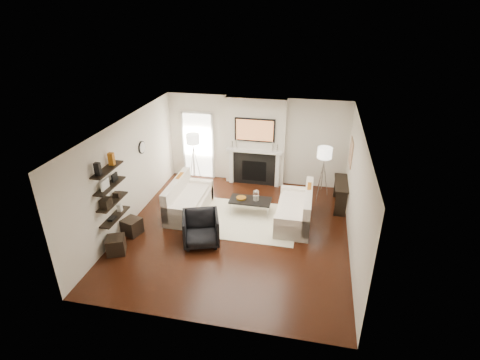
% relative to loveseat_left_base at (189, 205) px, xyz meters
% --- Properties ---
extents(room_envelope, '(6.00, 6.00, 6.00)m').
position_rel_loveseat_left_base_xyz_m(room_envelope, '(1.42, -0.68, 1.14)').
color(room_envelope, black).
rests_on(room_envelope, ground).
extents(chimney_breast, '(1.80, 0.25, 2.70)m').
position_rel_loveseat_left_base_xyz_m(chimney_breast, '(1.42, 2.20, 1.14)').
color(chimney_breast, silver).
rests_on(chimney_breast, floor).
extents(fireplace_surround, '(1.30, 0.02, 1.04)m').
position_rel_loveseat_left_base_xyz_m(fireplace_surround, '(1.42, 2.06, 0.31)').
color(fireplace_surround, black).
rests_on(fireplace_surround, floor).
extents(firebox, '(0.75, 0.02, 0.65)m').
position_rel_loveseat_left_base_xyz_m(firebox, '(1.42, 2.06, 0.24)').
color(firebox, black).
rests_on(firebox, floor).
extents(mantel_pilaster_l, '(0.12, 0.08, 1.10)m').
position_rel_loveseat_left_base_xyz_m(mantel_pilaster_l, '(0.70, 2.03, 0.34)').
color(mantel_pilaster_l, white).
rests_on(mantel_pilaster_l, floor).
extents(mantel_pilaster_r, '(0.12, 0.08, 1.10)m').
position_rel_loveseat_left_base_xyz_m(mantel_pilaster_r, '(2.14, 2.03, 0.34)').
color(mantel_pilaster_r, white).
rests_on(mantel_pilaster_r, floor).
extents(mantel_shelf, '(1.70, 0.18, 0.07)m').
position_rel_loveseat_left_base_xyz_m(mantel_shelf, '(1.42, 2.01, 0.91)').
color(mantel_shelf, white).
rests_on(mantel_shelf, chimney_breast).
extents(tv_body, '(1.20, 0.06, 0.70)m').
position_rel_loveseat_left_base_xyz_m(tv_body, '(1.42, 2.04, 1.57)').
color(tv_body, black).
rests_on(tv_body, chimney_breast).
extents(tv_screen, '(1.10, 0.00, 0.62)m').
position_rel_loveseat_left_base_xyz_m(tv_screen, '(1.42, 2.01, 1.57)').
color(tv_screen, '#BF723F').
rests_on(tv_screen, tv_body).
extents(candlestick_l_tall, '(0.04, 0.04, 0.30)m').
position_rel_loveseat_left_base_xyz_m(candlestick_l_tall, '(0.87, 2.02, 1.09)').
color(candlestick_l_tall, silver).
rests_on(candlestick_l_tall, mantel_shelf).
extents(candlestick_l_short, '(0.04, 0.04, 0.24)m').
position_rel_loveseat_left_base_xyz_m(candlestick_l_short, '(0.74, 2.02, 1.06)').
color(candlestick_l_short, silver).
rests_on(candlestick_l_short, mantel_shelf).
extents(candlestick_r_tall, '(0.04, 0.04, 0.30)m').
position_rel_loveseat_left_base_xyz_m(candlestick_r_tall, '(1.97, 2.02, 1.09)').
color(candlestick_r_tall, silver).
rests_on(candlestick_r_tall, mantel_shelf).
extents(candlestick_r_short, '(0.04, 0.04, 0.24)m').
position_rel_loveseat_left_base_xyz_m(candlestick_r_short, '(2.10, 2.02, 1.06)').
color(candlestick_r_short, silver).
rests_on(candlestick_r_short, mantel_shelf).
extents(hallway_panel, '(0.90, 0.02, 2.10)m').
position_rel_loveseat_left_base_xyz_m(hallway_panel, '(-0.43, 2.30, 0.84)').
color(hallway_panel, white).
rests_on(hallway_panel, floor).
extents(door_trim_l, '(0.06, 0.06, 2.16)m').
position_rel_loveseat_left_base_xyz_m(door_trim_l, '(-0.91, 2.28, 0.84)').
color(door_trim_l, white).
rests_on(door_trim_l, floor).
extents(door_trim_r, '(0.06, 0.06, 2.16)m').
position_rel_loveseat_left_base_xyz_m(door_trim_r, '(0.05, 2.28, 0.84)').
color(door_trim_r, white).
rests_on(door_trim_r, floor).
extents(door_trim_top, '(1.02, 0.06, 0.06)m').
position_rel_loveseat_left_base_xyz_m(door_trim_top, '(-0.43, 2.28, 1.92)').
color(door_trim_top, white).
rests_on(door_trim_top, wall_back).
extents(rug, '(2.60, 2.00, 0.01)m').
position_rel_loveseat_left_base_xyz_m(rug, '(1.60, -0.08, -0.20)').
color(rug, '#F2E8C6').
rests_on(rug, floor).
extents(loveseat_left_base, '(0.85, 1.80, 0.42)m').
position_rel_loveseat_left_base_xyz_m(loveseat_left_base, '(0.00, 0.00, 0.00)').
color(loveseat_left_base, white).
rests_on(loveseat_left_base, floor).
extents(loveseat_left_back, '(0.18, 1.80, 0.80)m').
position_rel_loveseat_left_base_xyz_m(loveseat_left_back, '(-0.33, 0.00, 0.32)').
color(loveseat_left_back, white).
rests_on(loveseat_left_back, floor).
extents(loveseat_left_arm_n, '(0.85, 0.18, 0.60)m').
position_rel_loveseat_left_base_xyz_m(loveseat_left_arm_n, '(0.00, -0.81, 0.09)').
color(loveseat_left_arm_n, white).
rests_on(loveseat_left_arm_n, floor).
extents(loveseat_left_arm_s, '(0.85, 0.18, 0.60)m').
position_rel_loveseat_left_base_xyz_m(loveseat_left_arm_s, '(0.00, 0.81, 0.09)').
color(loveseat_left_arm_s, white).
rests_on(loveseat_left_arm_s, floor).
extents(loveseat_left_cushion, '(0.63, 1.44, 0.10)m').
position_rel_loveseat_left_base_xyz_m(loveseat_left_cushion, '(0.05, -0.00, 0.26)').
color(loveseat_left_cushion, white).
rests_on(loveseat_left_cushion, loveseat_left_base).
extents(pillow_left_orange, '(0.10, 0.42, 0.42)m').
position_rel_loveseat_left_base_xyz_m(pillow_left_orange, '(-0.33, 0.30, 0.52)').
color(pillow_left_orange, '#A65E14').
rests_on(pillow_left_orange, loveseat_left_cushion).
extents(pillow_left_charcoal, '(0.10, 0.40, 0.40)m').
position_rel_loveseat_left_base_xyz_m(pillow_left_charcoal, '(-0.33, -0.30, 0.51)').
color(pillow_left_charcoal, black).
rests_on(pillow_left_charcoal, loveseat_left_cushion).
extents(loveseat_right_base, '(0.85, 1.80, 0.42)m').
position_rel_loveseat_left_base_xyz_m(loveseat_right_base, '(2.80, 0.08, 0.00)').
color(loveseat_right_base, white).
rests_on(loveseat_right_base, floor).
extents(loveseat_right_back, '(0.18, 1.80, 0.80)m').
position_rel_loveseat_left_base_xyz_m(loveseat_right_back, '(3.14, 0.08, 0.32)').
color(loveseat_right_back, white).
rests_on(loveseat_right_back, floor).
extents(loveseat_right_arm_n, '(0.85, 0.18, 0.60)m').
position_rel_loveseat_left_base_xyz_m(loveseat_right_arm_n, '(2.80, -0.73, 0.09)').
color(loveseat_right_arm_n, white).
rests_on(loveseat_right_arm_n, floor).
extents(loveseat_right_arm_s, '(0.85, 0.18, 0.60)m').
position_rel_loveseat_left_base_xyz_m(loveseat_right_arm_s, '(2.80, 0.89, 0.09)').
color(loveseat_right_arm_s, white).
rests_on(loveseat_right_arm_s, floor).
extents(loveseat_right_cushion, '(0.63, 1.44, 0.10)m').
position_rel_loveseat_left_base_xyz_m(loveseat_right_cushion, '(2.75, 0.08, 0.26)').
color(loveseat_right_cushion, white).
rests_on(loveseat_right_cushion, loveseat_right_base).
extents(pillow_right_orange, '(0.10, 0.42, 0.42)m').
position_rel_loveseat_left_base_xyz_m(pillow_right_orange, '(3.14, 0.38, 0.52)').
color(pillow_right_orange, '#A65E14').
rests_on(pillow_right_orange, loveseat_right_cushion).
extents(pillow_right_charcoal, '(0.10, 0.40, 0.40)m').
position_rel_loveseat_left_base_xyz_m(pillow_right_charcoal, '(3.14, -0.22, 0.51)').
color(pillow_right_charcoal, black).
rests_on(pillow_right_charcoal, loveseat_right_cushion).
extents(coffee_table, '(1.10, 0.55, 0.04)m').
position_rel_loveseat_left_base_xyz_m(coffee_table, '(1.63, 0.27, 0.19)').
color(coffee_table, black).
rests_on(coffee_table, floor).
extents(coffee_leg_nw, '(0.02, 0.02, 0.38)m').
position_rel_loveseat_left_base_xyz_m(coffee_leg_nw, '(1.13, 0.05, -0.02)').
color(coffee_leg_nw, silver).
rests_on(coffee_leg_nw, floor).
extents(coffee_leg_ne, '(0.02, 0.02, 0.38)m').
position_rel_loveseat_left_base_xyz_m(coffee_leg_ne, '(2.13, 0.05, -0.02)').
color(coffee_leg_ne, silver).
rests_on(coffee_leg_ne, floor).
extents(coffee_leg_sw, '(0.02, 0.02, 0.38)m').
position_rel_loveseat_left_base_xyz_m(coffee_leg_sw, '(1.13, 0.49, -0.02)').
color(coffee_leg_sw, silver).
rests_on(coffee_leg_sw, floor).
extents(coffee_leg_se, '(0.02, 0.02, 0.38)m').
position_rel_loveseat_left_base_xyz_m(coffee_leg_se, '(2.13, 0.49, -0.02)').
color(coffee_leg_se, silver).
rests_on(coffee_leg_se, floor).
extents(hurricane_glass, '(0.16, 0.16, 0.28)m').
position_rel_loveseat_left_base_xyz_m(hurricane_glass, '(1.78, 0.27, 0.35)').
color(hurricane_glass, white).
rests_on(hurricane_glass, coffee_table).
extents(hurricane_candle, '(0.10, 0.10, 0.15)m').
position_rel_loveseat_left_base_xyz_m(hurricane_candle, '(1.78, 0.27, 0.29)').
color(hurricane_candle, white).
rests_on(hurricane_candle, coffee_table).
extents(copper_bowl, '(0.26, 0.26, 0.04)m').
position_rel_loveseat_left_base_xyz_m(copper_bowl, '(1.38, 0.27, 0.24)').
color(copper_bowl, '#9E691A').
rests_on(copper_bowl, coffee_table).
extents(armchair, '(1.03, 1.00, 0.85)m').
position_rel_loveseat_left_base_xyz_m(armchair, '(0.74, -1.30, 0.21)').
color(armchair, black).
rests_on(armchair, floor).
extents(lamp_left_post, '(0.02, 0.02, 1.20)m').
position_rel_loveseat_left_base_xyz_m(lamp_left_post, '(-0.43, 1.81, 0.39)').
color(lamp_left_post, silver).
rests_on(lamp_left_post, floor).
extents(lamp_left_shade, '(0.40, 0.40, 0.30)m').
position_rel_loveseat_left_base_xyz_m(lamp_left_shade, '(-0.43, 1.81, 1.24)').
color(lamp_left_shade, white).
rests_on(lamp_left_shade, lamp_left_post).
extents(lamp_left_leg_a, '(0.25, 0.02, 1.23)m').
position_rel_loveseat_left_base_xyz_m(lamp_left_leg_a, '(-0.32, 1.81, 0.39)').
color(lamp_left_leg_a, silver).
rests_on(lamp_left_leg_a, floor).
extents(lamp_left_leg_b, '(0.14, 0.22, 1.23)m').
position_rel_loveseat_left_base_xyz_m(lamp_left_leg_b, '(-0.49, 1.91, 0.39)').
color(lamp_left_leg_b, silver).
rests_on(lamp_left_leg_b, floor).
extents(lamp_left_leg_c, '(0.14, 0.22, 1.23)m').
position_rel_loveseat_left_base_xyz_m(lamp_left_leg_c, '(-0.49, 1.72, 0.39)').
color(lamp_left_leg_c, silver).
rests_on(lamp_left_leg_c, floor).
extents(lamp_right_post, '(0.02, 0.02, 1.20)m').
position_rel_loveseat_left_base_xyz_m(lamp_right_post, '(3.47, 1.47, 0.39)').
color(lamp_right_post, silver).
rests_on(lamp_right_post, floor).
extents(lamp_right_shade, '(0.40, 0.40, 0.30)m').
position_rel_loveseat_left_base_xyz_m(lamp_right_shade, '(3.47, 1.47, 1.24)').
color(lamp_right_shade, white).
rests_on(lamp_right_shade, lamp_right_post).
extents(lamp_right_leg_a, '(0.25, 0.02, 1.23)m').
position_rel_loveseat_left_base_xyz_m(lamp_right_leg_a, '(3.58, 1.47, 0.39)').
color(lamp_right_leg_a, silver).
rests_on(lamp_right_leg_a, floor).
extents(lamp_right_leg_b, '(0.14, 0.22, 1.23)m').
position_rel_loveseat_left_base_xyz_m(lamp_right_leg_b, '(3.41, 1.57, 0.39)').
color(lamp_right_leg_b, silver).
rests_on(lamp_right_leg_b, floor).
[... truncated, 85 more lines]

